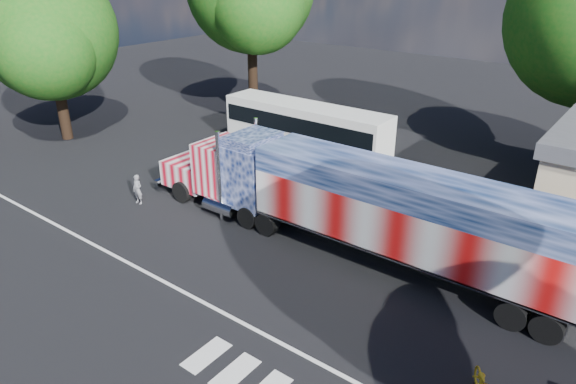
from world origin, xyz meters
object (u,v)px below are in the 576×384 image
Objects in this scene: coach_bus at (305,129)px; woman at (138,189)px; semi_truck at (354,202)px; tree_w_a at (49,33)px.

coach_bus reaches higher than woman.
woman is (-10.71, -2.50, -1.46)m from semi_truck.
semi_truck is at bearing -2.37° from tree_w_a.
coach_bus is at bearing 135.19° from semi_truck.
semi_truck is 13.44× the size of woman.
semi_truck is 11.54m from coach_bus.
woman is 13.87m from tree_w_a.
coach_bus is 7.24× the size of woman.
semi_truck is at bearing -44.81° from coach_bus.
tree_w_a reaches higher than coach_bus.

